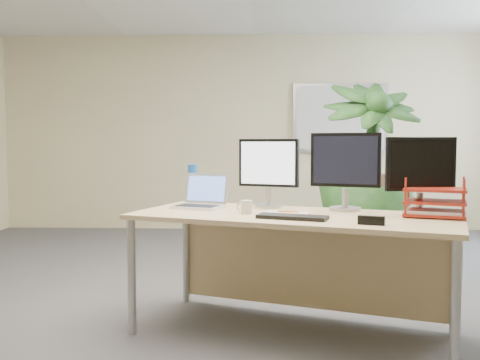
{
  "coord_description": "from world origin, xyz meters",
  "views": [
    {
      "loc": [
        0.08,
        -3.46,
        1.21
      ],
      "look_at": [
        -0.05,
        0.35,
        0.95
      ],
      "focal_mm": 40.0,
      "sensor_mm": 36.0,
      "label": 1
    }
  ],
  "objects_px": {
    "floor_plant": "(367,191)",
    "monitor_right": "(346,166)",
    "laptop": "(202,199)",
    "desk": "(298,237)",
    "monitor_left": "(269,168)"
  },
  "relations": [
    {
      "from": "floor_plant",
      "to": "monitor_right",
      "type": "distance_m",
      "value": 1.71
    },
    {
      "from": "floor_plant",
      "to": "laptop",
      "type": "height_order",
      "value": "floor_plant"
    },
    {
      "from": "desk",
      "to": "monitor_right",
      "type": "distance_m",
      "value": 0.56
    },
    {
      "from": "floor_plant",
      "to": "laptop",
      "type": "relative_size",
      "value": 3.78
    },
    {
      "from": "desk",
      "to": "monitor_left",
      "type": "relative_size",
      "value": 4.59
    },
    {
      "from": "monitor_right",
      "to": "floor_plant",
      "type": "bearing_deg",
      "value": 73.76
    },
    {
      "from": "floor_plant",
      "to": "monitor_left",
      "type": "xyz_separation_m",
      "value": [
        -0.97,
        -1.47,
        0.29
      ]
    },
    {
      "from": "floor_plant",
      "to": "monitor_left",
      "type": "height_order",
      "value": "floor_plant"
    },
    {
      "from": "desk",
      "to": "laptop",
      "type": "bearing_deg",
      "value": 159.98
    },
    {
      "from": "monitor_left",
      "to": "desk",
      "type": "bearing_deg",
      "value": -52.58
    },
    {
      "from": "desk",
      "to": "floor_plant",
      "type": "bearing_deg",
      "value": 65.38
    },
    {
      "from": "floor_plant",
      "to": "laptop",
      "type": "distance_m",
      "value": 2.06
    },
    {
      "from": "desk",
      "to": "monitor_right",
      "type": "relative_size",
      "value": 4.24
    },
    {
      "from": "monitor_left",
      "to": "monitor_right",
      "type": "distance_m",
      "value": 0.52
    },
    {
      "from": "desk",
      "to": "floor_plant",
      "type": "relative_size",
      "value": 1.44
    }
  ]
}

